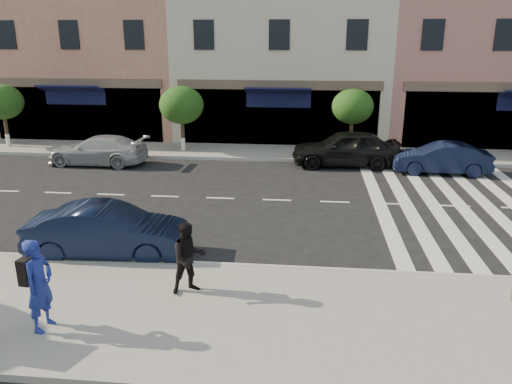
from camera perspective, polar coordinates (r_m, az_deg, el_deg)
name	(u,v)px	position (r m, az deg, el deg)	size (l,w,h in m)	color
ground	(267,246)	(13.65, 1.32, -6.22)	(120.00, 120.00, 0.00)	black
sidewalk_near	(252,318)	(10.30, -0.45, -14.22)	(60.00, 4.50, 0.15)	gray
sidewalk_far	(286,153)	(24.09, 3.49, 4.48)	(60.00, 3.00, 0.15)	gray
building_west_mid	(102,8)	(31.84, -17.16, 19.50)	(10.00, 9.00, 14.00)	tan
building_centre	(284,35)	(29.49, 3.24, 17.50)	(11.00, 9.00, 11.00)	beige
building_east_mid	(509,15)	(31.29, 26.96, 17.57)	(13.00, 9.00, 13.00)	#B3726A
street_tree_wa	(2,102)	(27.85, -27.00, 9.12)	(2.00, 2.00, 3.05)	#473323
street_tree_wb	(182,105)	(24.22, -8.51, 9.77)	(2.10, 2.10, 3.06)	#473323
street_tree_c	(353,107)	(23.55, 10.98, 9.55)	(1.90, 1.90, 3.04)	#473323
photographer	(39,285)	(10.24, -23.52, -9.73)	(0.66, 0.43, 1.81)	navy
walker	(189,258)	(10.84, -7.71, -7.48)	(0.77, 0.60, 1.58)	black
car_near_mid	(108,231)	(13.40, -16.55, -4.31)	(1.43, 4.10, 1.35)	black
car_far_left	(98,150)	(23.16, -17.65, 4.57)	(1.78, 4.37, 1.27)	#A8A8AE
car_far_mid	(346,148)	(22.12, 10.20, 4.95)	(1.86, 4.62, 1.57)	black
car_far_right	(441,158)	(21.97, 20.39, 3.64)	(1.35, 3.88, 1.28)	black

